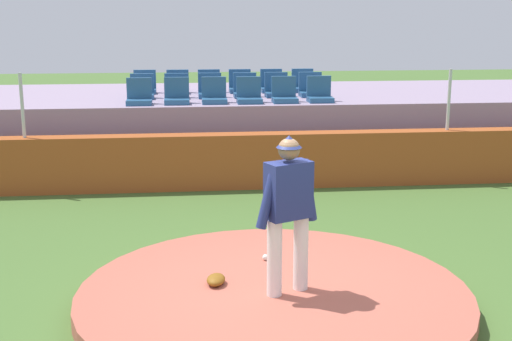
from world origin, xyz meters
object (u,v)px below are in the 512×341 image
at_px(stadium_chair_2, 214,95).
at_px(stadium_chair_13, 178,86).
at_px(stadium_chair_4, 284,94).
at_px(stadium_chair_11, 311,89).
at_px(stadium_chair_7, 176,91).
at_px(stadium_chair_16, 272,85).
at_px(stadium_chair_6, 142,91).
at_px(stadium_chair_8, 210,90).
at_px(stadium_chair_17, 303,85).
at_px(stadium_chair_3, 249,95).
at_px(stadium_chair_14, 209,86).
at_px(stadium_chair_15, 240,85).
at_px(stadium_chair_10, 277,89).
at_px(stadium_chair_12, 145,86).
at_px(stadium_chair_1, 177,96).
at_px(fielding_glove, 216,280).
at_px(stadium_chair_5, 320,94).
at_px(pitcher, 288,203).
at_px(baseball, 265,257).
at_px(stadium_chair_9, 245,90).
at_px(stadium_chair_0, 139,96).

bearing_deg(stadium_chair_2, stadium_chair_13, -68.04).
bearing_deg(stadium_chair_4, stadium_chair_11, -127.76).
xyz_separation_m(stadium_chair_7, stadium_chair_16, (2.09, 0.90, 0.00)).
distance_m(stadium_chair_6, stadium_chair_8, 1.39).
bearing_deg(stadium_chair_17, stadium_chair_3, 52.39).
distance_m(stadium_chair_7, stadium_chair_16, 2.28).
bearing_deg(stadium_chair_14, stadium_chair_15, 179.16).
xyz_separation_m(stadium_chair_10, stadium_chair_14, (-1.38, 0.87, 0.00)).
xyz_separation_m(stadium_chair_12, stadium_chair_17, (3.49, -0.05, 0.00)).
bearing_deg(stadium_chair_1, stadium_chair_10, -156.42).
distance_m(stadium_chair_7, stadium_chair_13, 0.91).
distance_m(fielding_glove, stadium_chair_17, 8.46).
bearing_deg(stadium_chair_6, stadium_chair_5, 165.90).
distance_m(stadium_chair_11, stadium_chair_13, 2.93).
bearing_deg(fielding_glove, stadium_chair_2, 9.18).
height_order(stadium_chair_10, stadium_chair_17, same).
height_order(pitcher, stadium_chair_11, pitcher).
distance_m(stadium_chair_10, stadium_chair_15, 1.11).
height_order(stadium_chair_5, stadium_chair_15, same).
relative_size(pitcher, stadium_chair_10, 3.41).
distance_m(stadium_chair_5, stadium_chair_12, 3.96).
xyz_separation_m(baseball, fielding_glove, (-0.63, -0.69, 0.02)).
height_order(baseball, stadium_chair_4, stadium_chair_4).
bearing_deg(stadium_chair_2, stadium_chair_7, -49.37).
xyz_separation_m(stadium_chair_3, stadium_chair_5, (1.40, 0.02, 0.00)).
relative_size(stadium_chair_4, stadium_chair_8, 1.00).
xyz_separation_m(stadium_chair_1, stadium_chair_6, (-0.71, 0.88, 0.00)).
distance_m(stadium_chair_9, stadium_chair_16, 1.11).
xyz_separation_m(stadium_chair_2, stadium_chair_3, (0.68, -0.03, 0.00)).
height_order(stadium_chair_2, stadium_chair_8, same).
bearing_deg(pitcher, stadium_chair_6, 79.51).
relative_size(stadium_chair_4, stadium_chair_11, 1.00).
distance_m(baseball, stadium_chair_14, 7.47).
bearing_deg(stadium_chair_10, stadium_chair_5, 128.96).
distance_m(pitcher, stadium_chair_4, 6.61).
height_order(stadium_chair_0, stadium_chair_6, same).
height_order(stadium_chair_8, stadium_chair_13, same).
bearing_deg(stadium_chair_7, pitcher, 99.20).
distance_m(fielding_glove, stadium_chair_6, 7.34).
bearing_deg(stadium_chair_5, baseball, 72.63).
bearing_deg(stadium_chair_14, stadium_chair_2, 90.92).
xyz_separation_m(stadium_chair_0, stadium_chair_8, (1.40, 0.93, 0.00)).
relative_size(baseball, stadium_chair_6, 0.15).
bearing_deg(stadium_chair_11, stadium_chair_15, -31.84).
distance_m(stadium_chair_10, stadium_chair_12, 2.92).
height_order(stadium_chair_1, stadium_chair_8, same).
bearing_deg(stadium_chair_0, stadium_chair_9, -156.68).
distance_m(stadium_chair_8, stadium_chair_13, 1.11).
height_order(stadium_chair_13, stadium_chair_15, same).
relative_size(stadium_chair_7, stadium_chair_16, 1.00).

